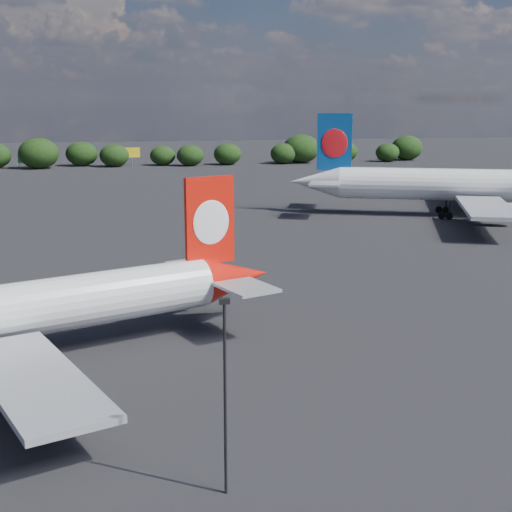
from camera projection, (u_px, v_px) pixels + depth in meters
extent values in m
plane|color=black|center=(78.00, 244.00, 101.20)|extent=(500.00, 500.00, 0.00)
cylinder|color=white|center=(15.00, 311.00, 54.85)|extent=(32.08, 15.53, 4.30)
cone|color=red|center=(235.00, 277.00, 65.17)|extent=(7.95, 6.45, 4.30)
cube|color=red|center=(210.00, 220.00, 62.63)|extent=(4.58, 2.07, 7.74)
ellipsoid|color=white|center=(211.00, 222.00, 62.45)|extent=(3.44, 1.43, 3.95)
ellipsoid|color=white|center=(208.00, 222.00, 62.88)|extent=(3.44, 1.43, 3.95)
cube|color=#A6A9AE|center=(246.00, 287.00, 60.30)|extent=(5.44, 6.19, 0.26)
cube|color=#A6A9AE|center=(195.00, 266.00, 68.10)|extent=(5.44, 6.19, 0.26)
cube|color=#A6A9AE|center=(34.00, 379.00, 45.03)|extent=(11.29, 18.06, 0.47)
cylinder|color=black|center=(49.00, 353.00, 54.27)|extent=(0.31, 0.31, 2.15)
cylinder|color=black|center=(50.00, 363.00, 54.45)|extent=(1.02, 0.70, 0.95)
cylinder|color=black|center=(62.00, 361.00, 54.94)|extent=(1.02, 0.70, 0.95)
cylinder|color=black|center=(31.00, 335.00, 58.52)|extent=(0.31, 0.31, 2.15)
cylinder|color=black|center=(31.00, 344.00, 58.70)|extent=(1.02, 0.70, 0.95)
cylinder|color=black|center=(43.00, 342.00, 59.19)|extent=(1.02, 0.70, 0.95)
cylinder|color=white|center=(462.00, 185.00, 123.83)|extent=(41.51, 20.80, 5.58)
cone|color=white|center=(315.00, 182.00, 128.14)|extent=(10.36, 8.48, 5.58)
cube|color=navy|center=(335.00, 142.00, 126.03)|extent=(5.92, 2.78, 10.05)
ellipsoid|color=red|center=(334.00, 143.00, 125.75)|extent=(4.44, 1.93, 5.14)
ellipsoid|color=red|center=(335.00, 143.00, 126.40)|extent=(4.44, 1.93, 5.14)
cube|color=#A6A9AE|center=(325.00, 184.00, 121.76)|extent=(7.14, 8.08, 0.33)
cube|color=#A6A9AE|center=(330.00, 176.00, 133.58)|extent=(7.14, 8.08, 0.33)
cube|color=#A6A9AE|center=(487.00, 208.00, 109.88)|extent=(14.96, 23.44, 0.61)
cube|color=#A6A9AE|center=(466.00, 186.00, 137.80)|extent=(14.96, 23.44, 0.61)
cylinder|color=#A6A9AE|center=(495.00, 212.00, 115.19)|extent=(6.30, 4.86, 3.01)
cube|color=#A6A9AE|center=(496.00, 207.00, 115.02)|extent=(2.41, 1.22, 1.34)
cylinder|color=#A6A9AE|center=(481.00, 197.00, 132.37)|extent=(6.30, 4.86, 3.01)
cube|color=#A6A9AE|center=(481.00, 193.00, 132.20)|extent=(2.41, 1.22, 1.34)
cylinder|color=black|center=(449.00, 210.00, 121.83)|extent=(0.41, 0.41, 2.79)
cylinder|color=black|center=(449.00, 216.00, 122.06)|extent=(1.33, 0.92, 1.23)
cylinder|color=black|center=(442.00, 216.00, 122.26)|extent=(1.33, 0.92, 1.23)
cylinder|color=black|center=(446.00, 204.00, 128.27)|extent=(0.41, 0.41, 2.79)
cylinder|color=black|center=(446.00, 210.00, 128.50)|extent=(1.33, 0.92, 1.23)
cylinder|color=black|center=(439.00, 210.00, 128.71)|extent=(1.33, 0.92, 1.23)
cylinder|color=black|center=(225.00, 401.00, 36.31)|extent=(0.16, 0.16, 10.34)
cube|color=black|center=(224.00, 301.00, 35.16)|extent=(0.55, 0.30, 0.28)
cube|color=#156C27|center=(29.00, 158.00, 207.86)|extent=(6.00, 0.30, 2.60)
cylinder|color=gray|center=(20.00, 166.00, 207.84)|extent=(0.20, 0.20, 2.00)
cylinder|color=gray|center=(38.00, 166.00, 208.83)|extent=(0.20, 0.20, 2.00)
cube|color=yellow|center=(132.00, 152.00, 219.35)|extent=(5.00, 0.30, 3.00)
cylinder|color=gray|center=(132.00, 161.00, 219.95)|extent=(0.30, 0.30, 2.50)
ellipsoid|color=black|center=(39.00, 153.00, 209.50)|extent=(11.75, 9.94, 9.04)
ellipsoid|color=black|center=(82.00, 154.00, 217.82)|extent=(9.66, 8.17, 7.43)
ellipsoid|color=black|center=(114.00, 155.00, 215.40)|extent=(8.85, 7.49, 6.81)
ellipsoid|color=black|center=(163.00, 156.00, 219.86)|extent=(7.81, 6.60, 6.00)
ellipsoid|color=black|center=(190.00, 155.00, 218.30)|extent=(8.37, 7.08, 6.44)
ellipsoid|color=black|center=(227.00, 154.00, 221.90)|extent=(8.70, 7.36, 6.69)
ellipsoid|color=black|center=(283.00, 154.00, 225.18)|extent=(8.39, 7.10, 6.45)
ellipsoid|color=black|center=(301.00, 149.00, 227.86)|extent=(11.89, 10.06, 9.14)
ellipsoid|color=black|center=(345.00, 152.00, 232.94)|extent=(8.60, 7.28, 6.62)
ellipsoid|color=black|center=(388.00, 152.00, 232.92)|extent=(7.83, 6.62, 6.02)
ellipsoid|color=black|center=(407.00, 148.00, 238.52)|extent=(10.60, 8.97, 8.16)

